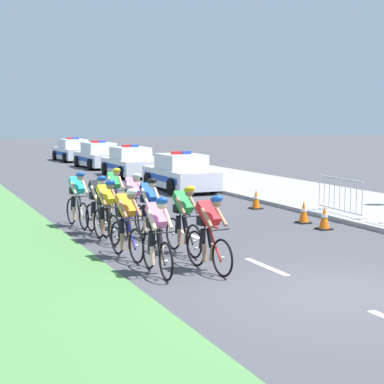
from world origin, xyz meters
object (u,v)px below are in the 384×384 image
object	(u,v)px
cyclist_sixth	(149,207)
cyclist_second	(209,232)
cyclist_fifth	(106,209)
traffic_cone_near	(324,218)
crowd_barrier_middle	(340,196)
traffic_cone_mid	(304,212)
cyclist_seventh	(98,204)
police_car_second	(130,163)
cyclist_lead	(157,234)
traffic_cone_far	(256,199)
police_car_nearest	(180,174)
cyclist_tenth	(114,193)
cyclist_fourth	(184,218)
police_car_furthest	(73,151)
police_car_third	(98,156)
cyclist_ninth	(77,198)
cyclist_eighth	(133,200)
cyclist_third	(127,222)

from	to	relation	value
cyclist_sixth	cyclist_second	bearing A→B (deg)	-91.07
cyclist_fifth	traffic_cone_near	distance (m)	5.83
crowd_barrier_middle	traffic_cone_mid	distance (m)	1.58
cyclist_seventh	police_car_second	distance (m)	15.89
crowd_barrier_middle	cyclist_lead	bearing A→B (deg)	-149.66
cyclist_lead	traffic_cone_far	distance (m)	9.19
police_car_nearest	cyclist_second	bearing A→B (deg)	-110.21
traffic_cone_near	cyclist_seventh	bearing A→B (deg)	163.22
cyclist_second	cyclist_tenth	size ratio (longest dim) A/B	1.00
cyclist_fourth	traffic_cone_far	distance (m)	7.24
police_car_second	traffic_cone_far	xyz separation A→B (m)	(0.23, -12.45, -0.37)
cyclist_seventh	police_car_furthest	size ratio (longest dim) A/B	0.39
traffic_cone_far	police_car_third	bearing A→B (deg)	90.71
cyclist_fifth	police_car_nearest	distance (m)	10.94
cyclist_fourth	cyclist_sixth	distance (m)	1.95
cyclist_ninth	traffic_cone_near	xyz separation A→B (m)	(5.90, -3.04, -0.48)
cyclist_sixth	cyclist_eighth	bearing A→B (deg)	87.29
cyclist_ninth	police_car_third	size ratio (longest dim) A/B	0.39
cyclist_seventh	cyclist_fourth	bearing A→B (deg)	-69.99
cyclist_ninth	police_car_nearest	size ratio (longest dim) A/B	0.39
cyclist_sixth	traffic_cone_mid	world-z (taller)	cyclist_sixth
police_car_third	police_car_furthest	xyz separation A→B (m)	(0.00, 6.46, 0.00)
cyclist_third	police_car_nearest	size ratio (longest dim) A/B	0.39
cyclist_fifth	cyclist_tenth	world-z (taller)	same
cyclist_sixth	cyclist_ninth	bearing A→B (deg)	116.66
cyclist_tenth	police_car_third	bearing A→B (deg)	76.06
cyclist_third	cyclist_fourth	world-z (taller)	same
police_car_furthest	traffic_cone_near	distance (m)	28.93
cyclist_third	cyclist_sixth	size ratio (longest dim) A/B	1.00
police_car_third	police_car_nearest	bearing A→B (deg)	-90.00
cyclist_sixth	police_car_third	distance (m)	22.32
cyclist_fourth	traffic_cone_far	size ratio (longest dim) A/B	2.69
police_car_third	traffic_cone_mid	distance (m)	21.39
police_car_nearest	police_car_third	distance (m)	12.51
cyclist_seventh	police_car_second	size ratio (longest dim) A/B	0.39
cyclist_eighth	police_car_second	world-z (taller)	police_car_second
police_car_furthest	police_car_nearest	bearing A→B (deg)	-90.00
crowd_barrier_middle	traffic_cone_near	world-z (taller)	crowd_barrier_middle
cyclist_fifth	cyclist_fourth	bearing A→B (deg)	-59.22
cyclist_eighth	cyclist_ninth	world-z (taller)	same
cyclist_lead	cyclist_tenth	world-z (taller)	same
cyclist_tenth	police_car_nearest	world-z (taller)	police_car_nearest
cyclist_second	cyclist_third	bearing A→B (deg)	123.11
cyclist_seventh	police_car_third	bearing A→B (deg)	74.68
cyclist_third	cyclist_second	bearing A→B (deg)	-56.89
cyclist_tenth	police_car_third	size ratio (longest dim) A/B	0.39
cyclist_second	police_car_furthest	world-z (taller)	police_car_furthest
cyclist_sixth	cyclist_ninth	world-z (taller)	same
cyclist_sixth	police_car_third	bearing A→B (deg)	77.84
cyclist_fifth	cyclist_sixth	xyz separation A→B (m)	(1.06, -0.02, 0.00)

